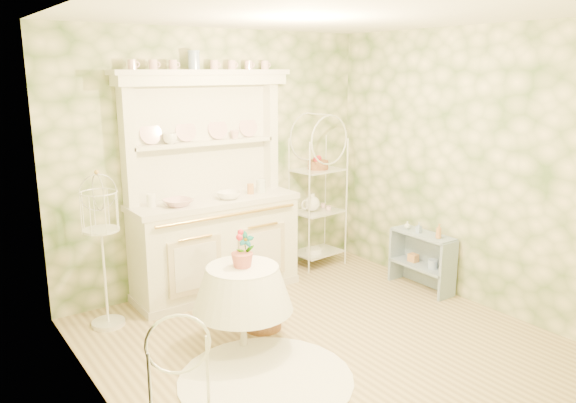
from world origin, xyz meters
TOP-DOWN VIEW (x-y plane):
  - floor at (0.00, 0.00)m, footprint 3.60×3.60m
  - ceiling at (0.00, 0.00)m, footprint 3.60×3.60m
  - wall_left at (-1.80, 0.00)m, footprint 3.60×3.60m
  - wall_right at (1.80, 0.00)m, footprint 3.60×3.60m
  - wall_back at (0.00, 1.80)m, footprint 3.60×3.60m
  - wall_front at (0.00, -1.80)m, footprint 3.60×3.60m
  - kitchen_dresser at (-0.20, 1.52)m, footprint 1.87×0.61m
  - bakers_rack at (1.20, 1.60)m, footprint 0.63×0.48m
  - side_shelf at (1.64, 0.35)m, footprint 0.31×0.73m
  - round_table at (-0.58, 0.32)m, footprint 0.74×0.74m
  - birdcage_stand at (-1.40, 1.39)m, footprint 0.37×0.37m
  - floor_basket at (-0.27, 0.52)m, footprint 0.40×0.40m
  - lace_rug at (-0.72, -0.23)m, footprint 1.69×1.69m
  - bowl_floral at (-0.63, 1.44)m, footprint 0.32×0.32m
  - bowl_white at (-0.09, 1.42)m, footprint 0.28×0.28m
  - cup_left at (-0.58, 1.68)m, footprint 0.15×0.15m
  - cup_right at (0.15, 1.68)m, footprint 0.12×0.12m
  - potted_geranium at (-0.55, 0.33)m, footprint 0.18×0.15m
  - bottle_amber at (1.61, 0.13)m, footprint 0.06×0.06m
  - bottle_blue at (1.60, 0.39)m, footprint 0.05×0.05m
  - bottle_glass at (1.61, 0.56)m, footprint 0.08×0.08m

SIDE VIEW (x-z plane):
  - floor at x=0.00m, z-range 0.00..0.00m
  - lace_rug at x=-0.72m, z-range 0.00..0.01m
  - floor_basket at x=-0.27m, z-range 0.00..0.20m
  - side_shelf at x=1.64m, z-range 0.00..0.61m
  - round_table at x=-0.58m, z-range 0.00..0.66m
  - bottle_glass at x=1.61m, z-range 0.60..0.69m
  - bottle_blue at x=1.60m, z-range 0.60..0.71m
  - bottle_amber at x=1.61m, z-range 0.61..0.76m
  - birdcage_stand at x=-1.40m, z-range 0.00..1.43m
  - potted_geranium at x=-0.55m, z-range 0.71..0.99m
  - bakers_rack at x=1.20m, z-range 0.00..1.91m
  - bowl_floral at x=-0.63m, z-range 0.98..1.05m
  - bowl_white at x=-0.09m, z-range 0.98..1.05m
  - kitchen_dresser at x=-0.20m, z-range 0.00..2.29m
  - wall_left at x=-1.80m, z-range 1.35..1.35m
  - wall_right at x=1.80m, z-range 1.35..1.35m
  - wall_back at x=0.00m, z-range 1.35..1.35m
  - wall_front at x=0.00m, z-range 1.35..1.35m
  - cup_left at x=-0.58m, z-range 1.56..1.66m
  - cup_right at x=0.15m, z-range 1.57..1.65m
  - ceiling at x=0.00m, z-range 2.70..2.70m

